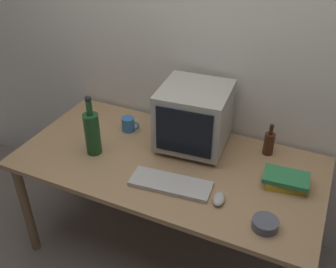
% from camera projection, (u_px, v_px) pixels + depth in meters
% --- Properties ---
extents(ground_plane, '(6.00, 6.00, 0.00)m').
position_uv_depth(ground_plane, '(168.00, 247.00, 2.56)').
color(ground_plane, gray).
extents(back_wall, '(4.00, 0.08, 2.50)m').
position_uv_depth(back_wall, '(203.00, 43.00, 2.24)').
color(back_wall, silver).
rests_on(back_wall, ground).
extents(desk, '(1.71, 0.85, 0.72)m').
position_uv_depth(desk, '(168.00, 171.00, 2.21)').
color(desk, tan).
rests_on(desk, ground).
extents(crt_monitor, '(0.41, 0.41, 0.37)m').
position_uv_depth(crt_monitor, '(194.00, 117.00, 2.19)').
color(crt_monitor, '#B2AD9E').
rests_on(crt_monitor, desk).
extents(keyboard, '(0.43, 0.19, 0.02)m').
position_uv_depth(keyboard, '(171.00, 184.00, 1.98)').
color(keyboard, beige).
rests_on(keyboard, desk).
extents(computer_mouse, '(0.07, 0.11, 0.04)m').
position_uv_depth(computer_mouse, '(219.00, 199.00, 1.88)').
color(computer_mouse, beige).
rests_on(computer_mouse, desk).
extents(bottle_tall, '(0.09, 0.09, 0.37)m').
position_uv_depth(bottle_tall, '(92.00, 132.00, 2.16)').
color(bottle_tall, '#1E4C23').
rests_on(bottle_tall, desk).
extents(bottle_short, '(0.06, 0.06, 0.20)m').
position_uv_depth(bottle_short, '(269.00, 143.00, 2.19)').
color(bottle_short, '#472314').
rests_on(bottle_short, desk).
extents(book_stack, '(0.24, 0.18, 0.07)m').
position_uv_depth(book_stack, '(286.00, 180.00, 1.97)').
color(book_stack, gold).
rests_on(book_stack, desk).
extents(mug, '(0.12, 0.08, 0.09)m').
position_uv_depth(mug, '(129.00, 124.00, 2.40)').
color(mug, '#3370B2').
rests_on(mug, desk).
extents(cd_spindle, '(0.12, 0.12, 0.04)m').
position_uv_depth(cd_spindle, '(265.00, 224.00, 1.74)').
color(cd_spindle, '#595B66').
rests_on(cd_spindle, desk).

